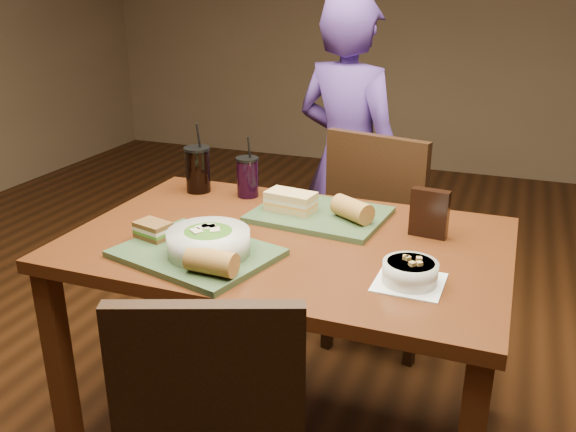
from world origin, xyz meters
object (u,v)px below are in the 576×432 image
object	(u,v)px
chair_far	(378,232)
chip_bag	(429,213)
baguette_near	(212,262)
soup_bowl	(410,272)
sandwich_near	(153,230)
sandwich_far	(291,201)
cup_cola	(198,169)
tray_far	(320,215)
dining_table	(288,265)
cup_berry	(248,177)
baguette_far	(352,209)
salad_bowl	(209,240)
tray_near	(197,253)
diner	(348,162)

from	to	relation	value
chair_far	chip_bag	size ratio (longest dim) A/B	6.39
baguette_near	soup_bowl	bearing A→B (deg)	18.65
soup_bowl	sandwich_near	world-z (taller)	soup_bowl
sandwich_far	baguette_near	size ratio (longest dim) A/B	1.28
soup_bowl	cup_cola	xyz separation A→B (m)	(-0.87, 0.47, 0.05)
tray_far	dining_table	bearing A→B (deg)	-99.96
cup_berry	soup_bowl	bearing A→B (deg)	-35.55
tray_far	cup_cola	size ratio (longest dim) A/B	1.62
sandwich_far	cup_cola	bearing A→B (deg)	164.18
baguette_far	tray_far	bearing A→B (deg)	166.10
sandwich_near	sandwich_far	size ratio (longest dim) A/B	0.68
baguette_far	chip_bag	xyz separation A→B (m)	(0.24, -0.01, 0.02)
salad_bowl	baguette_far	xyz separation A→B (m)	(0.30, 0.40, -0.00)
baguette_near	dining_table	bearing A→B (deg)	76.03
sandwich_near	chip_bag	xyz separation A→B (m)	(0.75, 0.35, 0.03)
tray_near	chip_bag	world-z (taller)	chip_bag
dining_table	sandwich_far	bearing A→B (deg)	108.21
diner	cup_cola	world-z (taller)	diner
chair_far	soup_bowl	bearing A→B (deg)	-72.47
dining_table	baguette_far	size ratio (longest dim) A/B	9.50
baguette_near	salad_bowl	bearing A→B (deg)	121.23
chair_far	cup_berry	bearing A→B (deg)	-138.27
tray_far	cup_cola	distance (m)	0.52
baguette_far	chip_bag	size ratio (longest dim) A/B	0.92
diner	tray_near	world-z (taller)	diner
salad_bowl	soup_bowl	world-z (taller)	salad_bowl
sandwich_near	cup_berry	world-z (taller)	cup_berry
cup_cola	cup_berry	xyz separation A→B (m)	(0.19, 0.01, -0.01)
sandwich_near	cup_berry	distance (m)	0.50
diner	cup_cola	distance (m)	0.79
chip_bag	dining_table	bearing A→B (deg)	-151.43
cup_cola	soup_bowl	bearing A→B (deg)	-28.32
chair_far	soup_bowl	size ratio (longest dim) A/B	5.43
salad_bowl	soup_bowl	bearing A→B (deg)	5.50
tray_far	salad_bowl	world-z (taller)	salad_bowl
sandwich_near	soup_bowl	bearing A→B (deg)	0.81
baguette_far	chip_bag	world-z (taller)	chip_bag
baguette_far	soup_bowl	bearing A→B (deg)	-54.18
chair_far	dining_table	bearing A→B (deg)	-101.12
tray_far	baguette_far	distance (m)	0.13
baguette_near	cup_cola	xyz separation A→B (m)	(-0.39, 0.63, 0.03)
chair_far	chip_bag	bearing A→B (deg)	-62.95
cup_berry	chip_bag	distance (m)	0.68
dining_table	baguette_near	world-z (taller)	baguette_near
tray_near	sandwich_near	distance (m)	0.17
salad_bowl	sandwich_near	size ratio (longest dim) A/B	1.97
diner	tray_far	bearing A→B (deg)	117.68
tray_far	salad_bowl	distance (m)	0.47
diner	cup_cola	bearing A→B (deg)	79.36
cup_cola	tray_far	bearing A→B (deg)	-10.87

